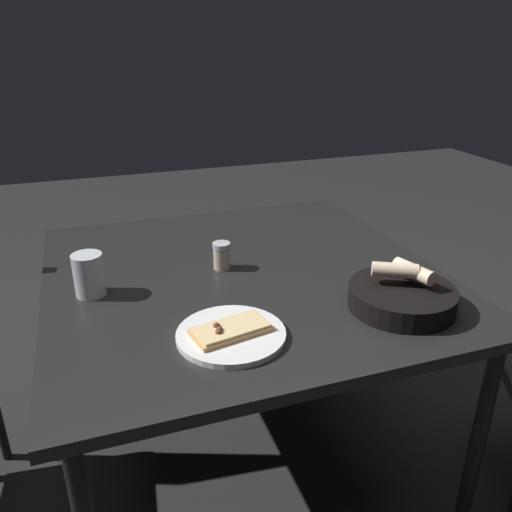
% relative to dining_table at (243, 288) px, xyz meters
% --- Properties ---
extents(ground, '(8.00, 8.00, 0.00)m').
position_rel_dining_table_xyz_m(ground, '(0.00, 0.00, -0.66)').
color(ground, '#242424').
extents(dining_table, '(1.09, 1.09, 0.71)m').
position_rel_dining_table_xyz_m(dining_table, '(0.00, 0.00, 0.00)').
color(dining_table, black).
rests_on(dining_table, ground).
extents(pizza_plate, '(0.25, 0.25, 0.04)m').
position_rel_dining_table_xyz_m(pizza_plate, '(0.32, -0.13, 0.06)').
color(pizza_plate, white).
rests_on(pizza_plate, dining_table).
extents(bread_basket, '(0.27, 0.27, 0.11)m').
position_rel_dining_table_xyz_m(bread_basket, '(0.33, 0.31, 0.09)').
color(bread_basket, black).
rests_on(bread_basket, dining_table).
extents(beer_glass, '(0.08, 0.08, 0.11)m').
position_rel_dining_table_xyz_m(beer_glass, '(0.00, -0.42, 0.11)').
color(beer_glass, silver).
rests_on(beer_glass, dining_table).
extents(pepper_shaker, '(0.05, 0.05, 0.08)m').
position_rel_dining_table_xyz_m(pepper_shaker, '(-0.04, -0.05, 0.09)').
color(pepper_shaker, '#BFB299').
rests_on(pepper_shaker, dining_table).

